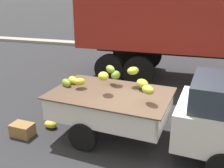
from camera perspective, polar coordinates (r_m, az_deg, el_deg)
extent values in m
plane|color=#28282B|center=(6.23, 7.25, -12.13)|extent=(220.00, 220.00, 0.00)
cube|color=gray|center=(15.33, 13.65, 7.35)|extent=(80.00, 0.80, 0.16)
cube|color=#28333D|center=(5.42, 22.52, -1.65)|extent=(1.17, 1.55, 0.52)
cube|color=silver|center=(6.15, -0.29, -6.24)|extent=(2.73, 1.90, 0.08)
cube|color=silver|center=(6.73, 2.33, -1.44)|extent=(2.57, 0.29, 0.44)
cube|color=silver|center=(5.37, -3.62, -7.27)|extent=(2.57, 0.29, 0.44)
cube|color=silver|center=(5.72, 11.56, -5.91)|extent=(0.21, 1.66, 0.44)
cube|color=silver|center=(6.59, -10.53, -2.26)|extent=(0.21, 1.66, 0.44)
cube|color=#B21914|center=(6.77, 2.41, -1.67)|extent=(2.47, 0.25, 0.07)
cube|color=brown|center=(5.95, -0.30, -2.01)|extent=(2.86, 2.03, 0.03)
ellipsoid|color=gold|center=(5.78, -1.89, 1.72)|extent=(0.34, 0.37, 0.19)
ellipsoid|color=olive|center=(6.39, -0.36, 3.26)|extent=(0.37, 0.39, 0.18)
ellipsoid|color=olive|center=(6.32, 0.80, 1.97)|extent=(0.26, 0.32, 0.21)
ellipsoid|color=#9FAB2F|center=(6.27, 4.60, 2.90)|extent=(0.37, 0.39, 0.19)
ellipsoid|color=gold|center=(6.61, -8.54, 0.77)|extent=(0.41, 0.42, 0.20)
ellipsoid|color=#A1A92D|center=(5.36, 7.86, -1.25)|extent=(0.37, 0.39, 0.18)
ellipsoid|color=gold|center=(6.08, 6.67, 0.09)|extent=(0.41, 0.42, 0.21)
ellipsoid|color=#ACA929|center=(6.20, -7.08, 0.52)|extent=(0.36, 0.35, 0.17)
ellipsoid|color=olive|center=(6.44, -9.94, 0.23)|extent=(0.38, 0.37, 0.19)
cylinder|color=black|center=(5.24, 23.34, -16.56)|extent=(0.66, 0.26, 0.64)
cylinder|color=black|center=(7.03, -0.09, -5.05)|extent=(0.66, 0.26, 0.64)
cylinder|color=black|center=(5.76, -6.27, -11.29)|extent=(0.66, 0.26, 0.64)
cylinder|color=black|center=(11.63, 8.09, 6.11)|extent=(1.08, 0.30, 1.08)
cylinder|color=black|center=(9.35, 5.76, 2.76)|extent=(1.08, 0.30, 1.08)
cylinder|color=black|center=(11.83, 2.90, 6.53)|extent=(1.08, 0.30, 1.08)
cylinder|color=black|center=(9.60, -0.58, 3.33)|extent=(1.08, 0.30, 1.08)
ellipsoid|color=yellow|center=(6.83, -13.25, -8.54)|extent=(0.38, 0.31, 0.19)
cube|color=olive|center=(6.66, -18.97, -9.41)|extent=(0.54, 0.40, 0.30)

